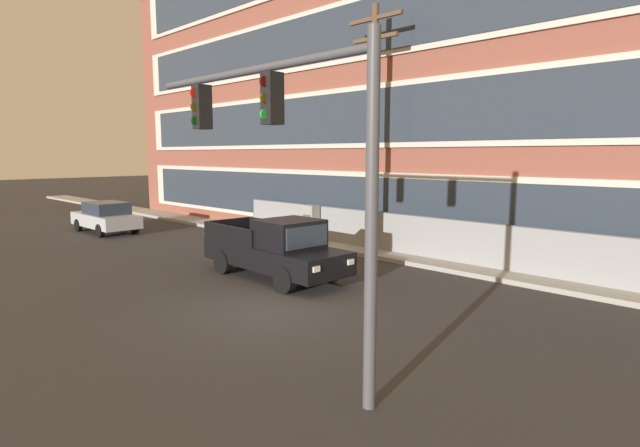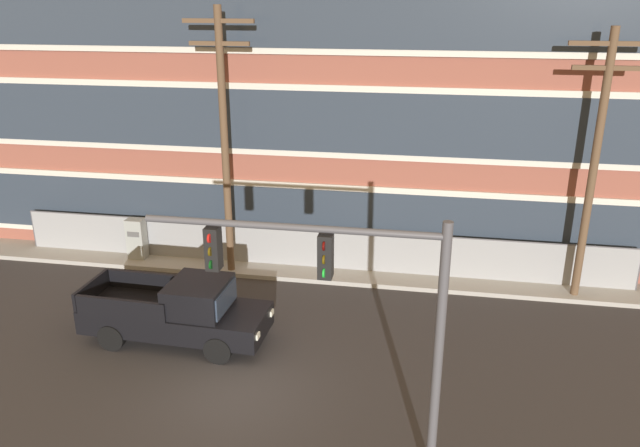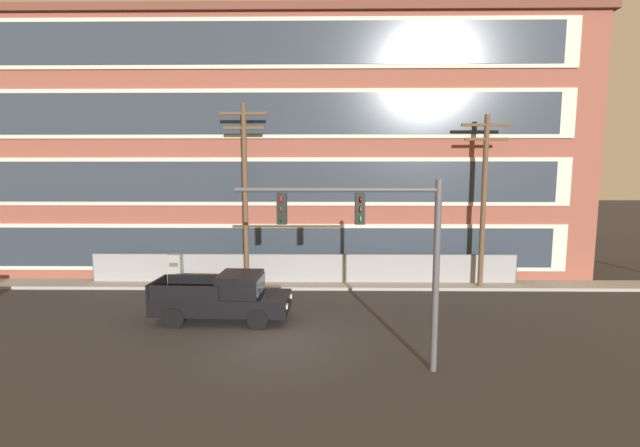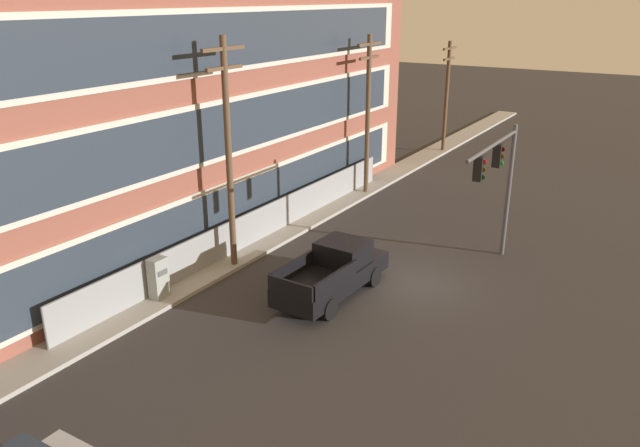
{
  "view_description": "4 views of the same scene",
  "coord_description": "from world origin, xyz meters",
  "views": [
    {
      "loc": [
        9.63,
        -7.88,
        3.95
      ],
      "look_at": [
        -0.28,
        2.11,
        2.0
      ],
      "focal_mm": 28.0,
      "sensor_mm": 36.0,
      "label": 1
    },
    {
      "loc": [
        4.54,
        -13.01,
        9.66
      ],
      "look_at": [
        1.5,
        4.05,
        3.29
      ],
      "focal_mm": 35.0,
      "sensor_mm": 36.0,
      "label": 2
    },
    {
      "loc": [
        1.71,
        -14.48,
        5.95
      ],
      "look_at": [
        1.47,
        3.67,
        3.8
      ],
      "focal_mm": 24.0,
      "sensor_mm": 36.0,
      "label": 3
    },
    {
      "loc": [
        -20.89,
        -8.56,
        10.75
      ],
      "look_at": [
        -3.12,
        2.37,
        3.1
      ],
      "focal_mm": 35.0,
      "sensor_mm": 36.0,
      "label": 4
    }
  ],
  "objects": [
    {
      "name": "utility_pole_near_corner",
      "position": [
        -2.36,
        7.07,
        5.16
      ],
      "size": [
        2.39,
        0.26,
        9.38
      ],
      "color": "brown",
      "rests_on": "ground"
    },
    {
      "name": "chain_link_fence",
      "position": [
        0.53,
        7.84,
        0.86
      ],
      "size": [
        22.64,
        0.06,
        1.68
      ],
      "color": "gray",
      "rests_on": "ground"
    },
    {
      "name": "ground_plane",
      "position": [
        0.0,
        0.0,
        0.0
      ],
      "size": [
        160.0,
        160.0,
        0.0
      ],
      "primitive_type": "plane",
      "color": "#333030"
    },
    {
      "name": "sidewalk_building_side",
      "position": [
        0.0,
        7.56,
        0.08
      ],
      "size": [
        80.0,
        1.69,
        0.16
      ],
      "primitive_type": "cube",
      "color": "#9E9B93",
      "rests_on": "ground"
    },
    {
      "name": "traffic_signal_mast",
      "position": [
        3.19,
        -2.09,
        4.13
      ],
      "size": [
        6.0,
        0.43,
        5.77
      ],
      "color": "#4C4C51",
      "rests_on": "ground"
    },
    {
      "name": "electrical_cabinet",
      "position": [
        -6.21,
        7.49,
        0.86
      ],
      "size": [
        0.67,
        0.51,
        1.72
      ],
      "color": "#939993",
      "rests_on": "ground"
    },
    {
      "name": "brick_mill_building",
      "position": [
        -3.57,
        13.0,
        7.3
      ],
      "size": [
        40.12,
        9.79,
        14.57
      ],
      "color": "brown",
      "rests_on": "ground"
    },
    {
      "name": "utility_pole_midblock",
      "position": [
        9.68,
        7.16,
        4.88
      ],
      "size": [
        2.5,
        0.26,
        8.82
      ],
      "color": "brown",
      "rests_on": "ground"
    },
    {
      "name": "pickup_truck_black",
      "position": [
        -2.35,
        2.23,
        0.94
      ],
      "size": [
        5.53,
        2.18,
        1.96
      ],
      "color": "black",
      "rests_on": "ground"
    }
  ]
}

